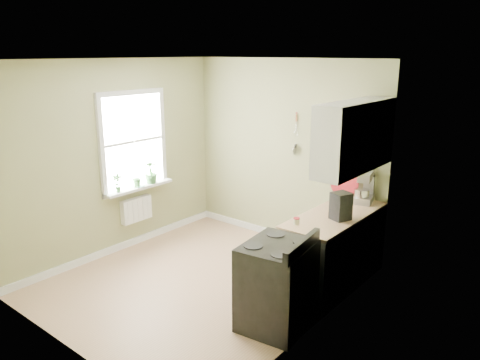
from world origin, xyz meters
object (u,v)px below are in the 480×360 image
Objects in this scene: kettle at (346,189)px; stand_mixer at (365,188)px; coffee_maker at (341,207)px; stove at (277,285)px.

stand_mixer is at bearing -12.69° from kettle.
stand_mixer reaches higher than coffee_maker.
kettle is at bearing 96.80° from stove.
kettle is 0.66× the size of coffee_maker.
stand_mixer is 1.38× the size of coffee_maker.
stand_mixer is at bearing 87.80° from stove.
coffee_maker is (0.07, -0.79, -0.04)m from stand_mixer.
coffee_maker is (0.14, 1.06, 0.60)m from stove.
stand_mixer is (0.07, 1.84, 0.63)m from stove.
kettle is (-0.23, 1.91, 0.55)m from stove.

